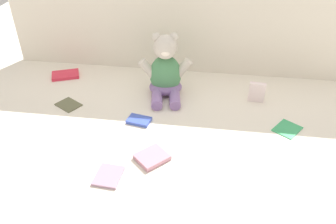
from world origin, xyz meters
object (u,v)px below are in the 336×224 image
at_px(book_case_0, 152,157).
at_px(book_case_4, 139,120).
at_px(book_case_2, 109,176).
at_px(book_case_3, 68,104).
at_px(book_case_5, 287,129).
at_px(teddy_bear, 165,73).
at_px(book_case_1, 65,75).
at_px(book_case_6, 257,92).

xyz_separation_m(book_case_0, book_case_4, (-0.10, 0.22, -0.00)).
relative_size(book_case_2, book_case_3, 1.01).
relative_size(book_case_3, book_case_5, 0.98).
bearing_deg(book_case_4, book_case_5, -75.90).
bearing_deg(teddy_bear, book_case_2, -110.57).
distance_m(book_case_1, book_case_3, 0.29).
distance_m(book_case_2, book_case_4, 0.34).
xyz_separation_m(book_case_4, book_case_5, (0.63, 0.03, -0.00)).
bearing_deg(book_case_2, book_case_0, 43.88).
bearing_deg(book_case_5, book_case_0, -118.71).
relative_size(book_case_1, book_case_6, 1.41).
relative_size(book_case_1, book_case_2, 1.28).
bearing_deg(book_case_5, book_case_4, -141.64).
bearing_deg(book_case_0, book_case_4, -22.43).
relative_size(book_case_3, book_case_4, 1.09).
relative_size(teddy_bear, book_case_6, 3.13).
bearing_deg(book_case_2, book_case_4, 87.62).
xyz_separation_m(teddy_bear, book_case_6, (0.43, -0.01, -0.06)).
distance_m(book_case_3, book_case_5, 0.98).
bearing_deg(book_case_6, book_case_0, -125.73).
height_order(book_case_2, book_case_3, same).
distance_m(book_case_0, book_case_1, 0.80).
xyz_separation_m(book_case_1, book_case_3, (0.12, -0.26, -0.00)).
height_order(book_case_0, book_case_2, book_case_0).
distance_m(book_case_2, book_case_5, 0.76).
distance_m(book_case_3, book_case_4, 0.36).
bearing_deg(book_case_4, teddy_bear, -6.96).
height_order(teddy_bear, book_case_6, teddy_bear).
bearing_deg(book_case_5, book_case_1, -160.52).
relative_size(book_case_0, book_case_3, 1.04).
height_order(book_case_1, book_case_2, book_case_1).
xyz_separation_m(teddy_bear, book_case_5, (0.55, -0.21, -0.11)).
height_order(book_case_0, book_case_1, book_case_0).
relative_size(book_case_2, book_case_6, 1.10).
xyz_separation_m(book_case_2, book_case_6, (0.55, 0.57, 0.04)).
height_order(book_case_1, book_case_5, book_case_1).
distance_m(book_case_1, book_case_5, 1.14).
distance_m(teddy_bear, book_case_4, 0.28).
distance_m(book_case_4, book_case_5, 0.63).
distance_m(book_case_5, book_case_6, 0.24).
relative_size(teddy_bear, book_case_2, 2.84).
distance_m(teddy_bear, book_case_3, 0.47).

